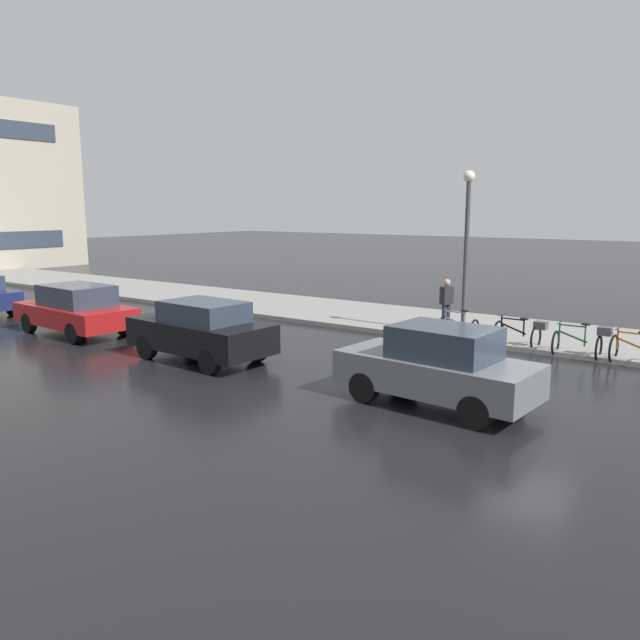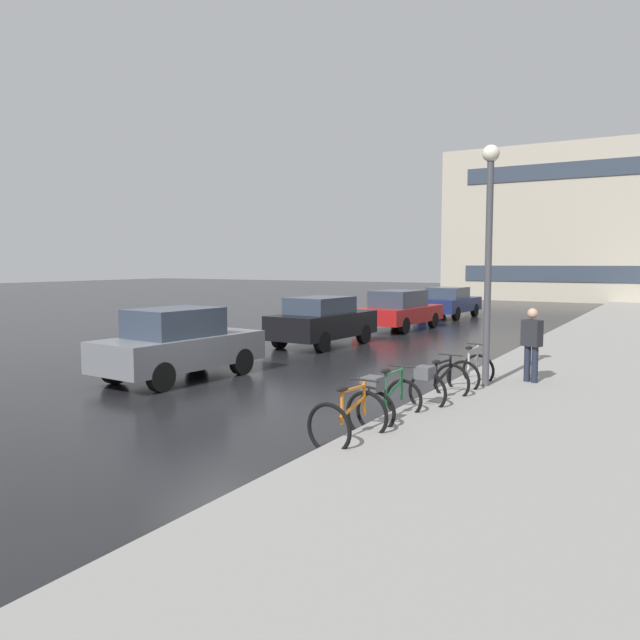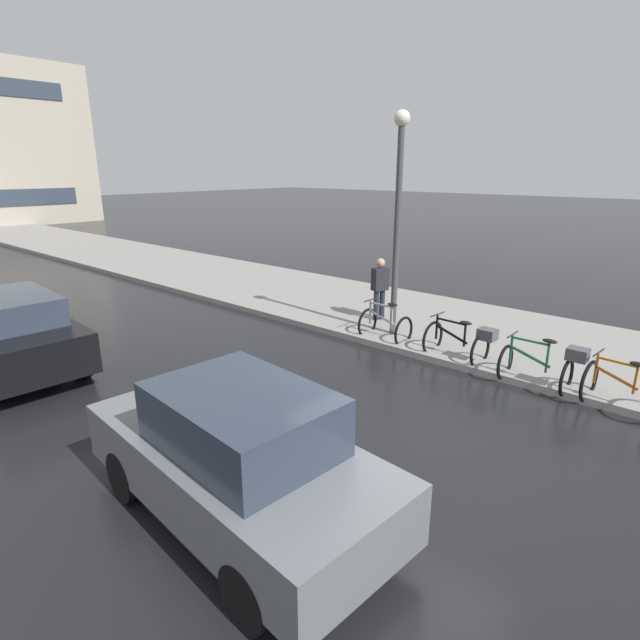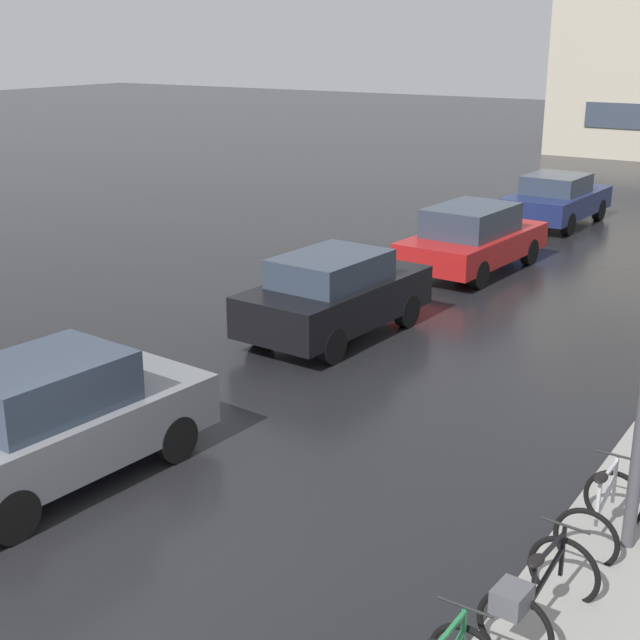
% 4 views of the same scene
% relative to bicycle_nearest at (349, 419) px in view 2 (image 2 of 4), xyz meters
% --- Properties ---
extents(ground_plane, '(140.00, 140.00, 0.00)m').
position_rel_bicycle_nearest_xyz_m(ground_plane, '(-3.72, 1.73, -0.41)').
color(ground_plane, black).
extents(sidewalk_kerb, '(4.80, 60.00, 0.14)m').
position_rel_bicycle_nearest_xyz_m(sidewalk_kerb, '(2.28, 11.73, -0.34)').
color(sidewalk_kerb, gray).
rests_on(sidewalk_kerb, ground).
extents(bicycle_nearest, '(0.86, 1.13, 0.95)m').
position_rel_bicycle_nearest_xyz_m(bicycle_nearest, '(0.00, 0.00, 0.00)').
color(bicycle_nearest, black).
rests_on(bicycle_nearest, ground).
extents(bicycle_second, '(0.71, 1.43, 0.99)m').
position_rel_bicycle_nearest_xyz_m(bicycle_second, '(0.04, 1.24, 0.09)').
color(bicycle_second, black).
rests_on(bicycle_second, ground).
extents(bicycle_third, '(0.84, 1.47, 0.95)m').
position_rel_bicycle_nearest_xyz_m(bicycle_third, '(0.28, 2.96, 0.08)').
color(bicycle_third, black).
rests_on(bicycle_third, ground).
extents(bicycle_farthest, '(0.73, 1.09, 0.97)m').
position_rel_bicycle_nearest_xyz_m(bicycle_farthest, '(0.35, 4.91, -0.01)').
color(bicycle_farthest, black).
rests_on(bicycle_farthest, ground).
extents(car_grey, '(2.06, 4.15, 1.66)m').
position_rel_bicycle_nearest_xyz_m(car_grey, '(-5.89, 2.73, 0.41)').
color(car_grey, slate).
rests_on(car_grey, ground).
extents(car_black, '(2.05, 4.15, 1.60)m').
position_rel_bicycle_nearest_xyz_m(car_black, '(-5.96, 9.45, 0.41)').
color(car_black, black).
rests_on(car_black, ground).
extents(car_red, '(2.18, 4.49, 1.59)m').
position_rel_bicycle_nearest_xyz_m(car_red, '(-5.76, 15.32, 0.39)').
color(car_red, '#AD1919').
rests_on(car_red, ground).
extents(car_navy, '(2.10, 4.26, 1.49)m').
position_rel_bicycle_nearest_xyz_m(car_navy, '(-5.88, 21.74, 0.34)').
color(car_navy, navy).
rests_on(car_navy, ground).
extents(pedestrian, '(0.46, 0.37, 1.74)m').
position_rel_bicycle_nearest_xyz_m(pedestrian, '(1.39, 5.79, 0.57)').
color(pedestrian, '#1E2333').
rests_on(pedestrian, ground).
extents(streetlamp, '(0.35, 0.35, 5.08)m').
position_rel_bicycle_nearest_xyz_m(streetlamp, '(0.66, 4.89, 2.75)').
color(streetlamp, '#424247').
rests_on(streetlamp, ground).
extents(building_facade_main, '(21.34, 11.04, 10.81)m').
position_rel_bicycle_nearest_xyz_m(building_facade_main, '(-1.03, 42.44, 4.99)').
color(building_facade_main, '#B2A893').
rests_on(building_facade_main, ground).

